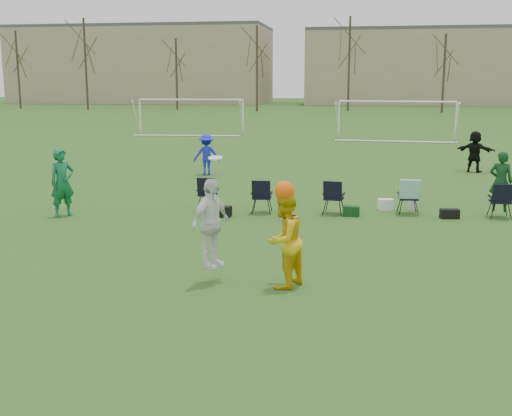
% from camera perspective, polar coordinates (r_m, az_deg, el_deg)
% --- Properties ---
extents(ground, '(260.00, 260.00, 0.00)m').
position_cam_1_polar(ground, '(10.82, -1.33, -8.78)').
color(ground, '#30571B').
rests_on(ground, ground).
extents(fielder_green_near, '(0.79, 0.82, 1.89)m').
position_cam_1_polar(fielder_green_near, '(18.45, -16.84, 2.17)').
color(fielder_green_near, '#12653B').
rests_on(fielder_green_near, ground).
extents(fielder_blue, '(1.19, 0.91, 1.62)m').
position_cam_1_polar(fielder_blue, '(25.68, -4.43, 4.76)').
color(fielder_blue, '#1C22D4').
rests_on(fielder_blue, ground).
extents(fielder_black, '(1.63, 1.14, 1.69)m').
position_cam_1_polar(fielder_black, '(27.88, 18.87, 4.77)').
color(fielder_black, black).
rests_on(fielder_black, ground).
extents(center_contest, '(2.25, 1.08, 2.37)m').
position_cam_1_polar(center_contest, '(11.64, -0.10, -2.18)').
color(center_contest, white).
rests_on(center_contest, ground).
extents(sideline_setup, '(8.84, 2.23, 1.82)m').
position_cam_1_polar(sideline_setup, '(18.30, 9.90, 1.12)').
color(sideline_setup, '#0F3919').
rests_on(sideline_setup, ground).
extents(goal_left, '(7.39, 0.76, 2.46)m').
position_cam_1_polar(goal_left, '(45.60, -5.80, 8.97)').
color(goal_left, white).
rests_on(goal_left, ground).
extents(goal_mid, '(7.40, 0.63, 2.46)m').
position_cam_1_polar(goal_mid, '(42.07, 12.40, 8.58)').
color(goal_mid, white).
rests_on(goal_mid, ground).
extents(tree_line, '(110.28, 3.28, 11.40)m').
position_cam_1_polar(tree_line, '(79.86, 8.41, 12.14)').
color(tree_line, '#382B21').
rests_on(tree_line, ground).
extents(building_row, '(126.00, 16.00, 13.00)m').
position_cam_1_polar(building_row, '(106.12, 12.30, 12.25)').
color(building_row, tan).
rests_on(building_row, ground).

